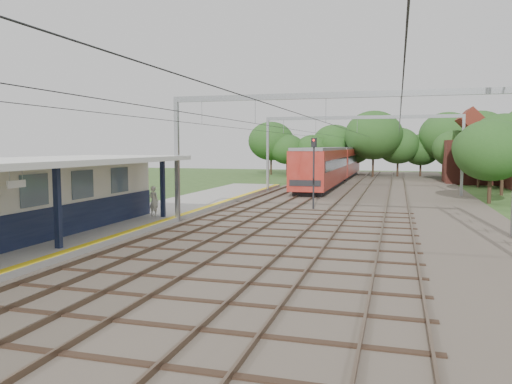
% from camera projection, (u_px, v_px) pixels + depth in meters
% --- Properties ---
extents(ground, '(160.00, 160.00, 0.00)m').
position_uv_depth(ground, '(106.00, 324.00, 12.13)').
color(ground, '#2D4C1E').
rests_on(ground, ground).
extents(ballast_bed, '(18.00, 90.00, 0.10)m').
position_uv_depth(ballast_bed, '(361.00, 200.00, 39.77)').
color(ballast_bed, '#473D33').
rests_on(ballast_bed, ground).
extents(platform, '(5.00, 52.00, 0.35)m').
position_uv_depth(platform, '(129.00, 221.00, 27.57)').
color(platform, gray).
rests_on(platform, ground).
extents(yellow_stripe, '(0.45, 52.00, 0.01)m').
position_uv_depth(yellow_stripe, '(166.00, 220.00, 26.94)').
color(yellow_stripe, yellow).
rests_on(yellow_stripe, platform).
extents(station_building, '(3.41, 18.00, 3.40)m').
position_uv_depth(station_building, '(13.00, 200.00, 21.07)').
color(station_building, beige).
rests_on(station_building, platform).
extents(canopy, '(6.40, 20.00, 3.44)m').
position_uv_depth(canopy, '(16.00, 163.00, 19.66)').
color(canopy, '#101834').
rests_on(canopy, platform).
extents(rail_tracks, '(11.80, 88.00, 0.15)m').
position_uv_depth(rail_tracks, '(330.00, 197.00, 40.44)').
color(rail_tracks, brown).
rests_on(rail_tracks, ballast_bed).
extents(catenary_system, '(17.22, 88.00, 7.00)m').
position_uv_depth(catenary_system, '(349.00, 129.00, 34.92)').
color(catenary_system, gray).
rests_on(catenary_system, ground).
extents(tree_band, '(31.72, 30.88, 8.82)m').
position_uv_depth(tree_band, '(375.00, 141.00, 65.35)').
color(tree_band, '#382619').
rests_on(tree_band, ground).
extents(house_far, '(8.00, 6.12, 8.66)m').
position_uv_depth(house_far, '(481.00, 156.00, 57.29)').
color(house_far, brown).
rests_on(house_far, ground).
extents(person, '(0.71, 0.56, 1.73)m').
position_uv_depth(person, '(154.00, 201.00, 28.15)').
color(person, silver).
rests_on(person, platform).
extents(train, '(3.11, 38.71, 4.07)m').
position_uv_depth(train, '(334.00, 163.00, 59.14)').
color(train, black).
rests_on(train, ballast_bed).
extents(signal_post, '(0.38, 0.33, 4.85)m').
position_uv_depth(signal_post, '(314.00, 163.00, 33.26)').
color(signal_post, black).
rests_on(signal_post, ground).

